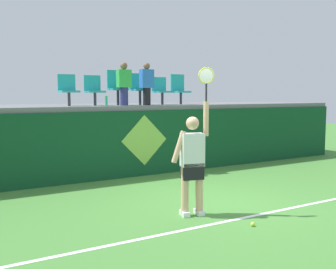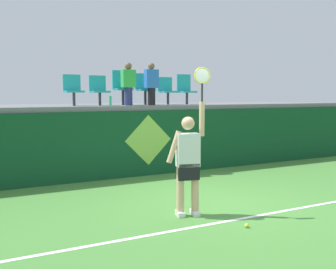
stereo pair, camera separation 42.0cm
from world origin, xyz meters
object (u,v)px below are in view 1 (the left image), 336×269
Objects in this scene: water_bottle at (106,101)px; tennis_ball at (253,224)px; stadium_chair_4 at (161,89)px; spectator_0 at (124,83)px; stadium_chair_2 at (117,86)px; spectator_1 at (147,83)px; stadium_chair_5 at (179,88)px; stadium_chair_1 at (94,89)px; stadium_chair_0 at (68,89)px; stadium_chair_3 at (139,87)px; tennis_player at (193,160)px.

tennis_ball is at bearing -82.92° from water_bottle.
spectator_0 is at bearing -161.05° from stadium_chair_4.
spectator_1 is (0.64, -0.47, 0.06)m from stadium_chair_2.
stadium_chair_5 is at bearing 12.95° from water_bottle.
stadium_chair_1 is 0.90× the size of stadium_chair_5.
stadium_chair_0 is at bearing 179.92° from stadium_chair_1.
stadium_chair_3 is (0.59, 5.16, 2.21)m from tennis_ball.
spectator_0 reaches higher than stadium_chair_5.
stadium_chair_1 is at bearing 101.16° from water_bottle.
stadium_chair_2 is at bearing 179.62° from stadium_chair_4.
tennis_player is at bearing -104.39° from stadium_chair_3.
water_bottle is 0.29× the size of stadium_chair_5.
tennis_ball is at bearing -96.51° from stadium_chair_3.
stadium_chair_2 is (0.52, 0.56, 0.38)m from water_bottle.
stadium_chair_3 is at bearing 90.00° from spectator_1.
stadium_chair_3 is at bearing 35.67° from spectator_0.
tennis_ball is 0.27× the size of water_bottle.
stadium_chair_5 reaches higher than stadium_chair_4.
stadium_chair_0 is at bearing -179.70° from stadium_chair_2.
water_bottle is at bearing -35.79° from stadium_chair_0.
stadium_chair_0 is at bearing 144.21° from water_bottle.
tennis_player is 4.99m from stadium_chair_5.
stadium_chair_3 is at bearing 75.61° from tennis_player.
stadium_chair_5 is (1.94, 0.00, -0.05)m from stadium_chair_2.
stadium_chair_1 is 0.70× the size of spectator_1.
tennis_player is at bearing -112.84° from stadium_chair_4.
water_bottle is 0.69m from spectator_0.
spectator_0 reaches higher than stadium_chair_3.
spectator_0 is at bearing -166.47° from stadium_chair_5.
stadium_chair_0 is 1.01× the size of stadium_chair_1.
stadium_chair_1 is (-0.19, 4.19, 1.24)m from tennis_player.
stadium_chair_1 is 0.71× the size of spectator_0.
water_bottle is 1.95m from stadium_chair_4.
stadium_chair_0 is 0.85× the size of stadium_chair_2.
stadium_chair_1 reaches higher than stadium_chair_4.
stadium_chair_2 is at bearing 179.52° from stadium_chair_3.
stadium_chair_3 is (1.27, 0.00, 0.06)m from stadium_chair_1.
stadium_chair_0 is at bearing -179.96° from stadium_chair_3.
spectator_1 reaches higher than water_bottle.
water_bottle is at bearing -169.23° from spectator_0.
stadium_chair_2 is at bearing 143.70° from spectator_1.
tennis_player is at bearing -87.34° from stadium_chair_1.
stadium_chair_4 is (1.76, 4.19, 1.24)m from tennis_player.
stadium_chair_0 is 1.30m from stadium_chair_2.
spectator_1 is (-0.69, -0.46, 0.15)m from stadium_chair_4.
stadium_chair_4 reaches higher than water_bottle.
spectator_1 is at bearing 4.61° from water_bottle.
stadium_chair_0 reaches higher than stadium_chair_4.
tennis_ball is 0.09× the size of stadium_chair_4.
tennis_ball is 0.08× the size of stadium_chair_0.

